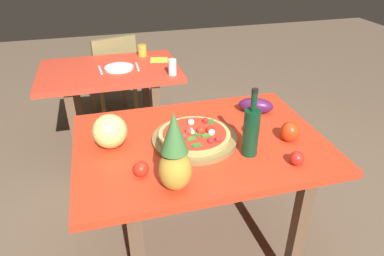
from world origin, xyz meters
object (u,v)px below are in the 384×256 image
Objects in this scene: tomato_near_board at (141,169)px; knife_utensil at (137,67)px; bell_pepper at (290,132)px; tomato_beside_pepper at (252,128)px; pineapple_left at (175,156)px; background_table at (111,83)px; pizza at (195,134)px; eggplant at (256,106)px; drinking_glass_juice at (142,50)px; dining_chair at (113,74)px; tomato_at_corner at (297,158)px; wine_bottle at (251,131)px; dinner_plate at (119,68)px; melon at (110,131)px; drinking_glass_water at (172,67)px; napkin_folded at (159,60)px; pizza_board at (195,139)px; display_table at (200,155)px; fork_utensil at (100,70)px.

tomato_near_board is 0.39× the size of knife_utensil.
bell_pepper reaches higher than tomato_beside_pepper.
background_table is at bearing 96.92° from pineapple_left.
eggplant is at bearing 26.81° from pizza.
drinking_glass_juice reaches higher than pizza.
dining_chair reaches higher than bell_pepper.
wine_bottle is at bearing 141.67° from tomato_at_corner.
dinner_plate is (-0.11, 1.48, -0.15)m from pineapple_left.
melon is 1.39m from drinking_glass_juice.
drinking_glass_water is 0.35m from napkin_folded.
tomato_beside_pepper is (0.48, 0.32, -0.12)m from pineapple_left.
melon is at bearing 70.64° from dining_chair.
knife_utensil is at bearing 110.24° from tomato_at_corner.
napkin_folded is at bearing 106.89° from bell_pepper.
melon is 1.29m from napkin_folded.
wine_bottle is (0.22, -0.17, 0.11)m from pizza_board.
pineapple_left reaches higher than pizza_board.
pizza is 0.50m from tomato_at_corner.
pineapple_left is 3.79× the size of drinking_glass_juice.
melon is 2.38× the size of tomato_beside_pepper.
drinking_glass_water is (0.39, 1.14, 0.02)m from tomato_near_board.
dining_chair is at bearing 112.67° from bell_pepper.
wine_bottle is 0.21m from tomato_beside_pepper.
melon is at bearing 159.35° from wine_bottle.
drinking_glass_water is at bearing -83.46° from napkin_folded.
tomato_beside_pepper is at bearing -75.26° from drinking_glass_juice.
display_table is 5.72× the size of dinner_plate.
bell_pepper is 0.59× the size of fork_utensil.
eggplant is 0.25m from tomato_beside_pepper.
dinner_plate is at bearing 83.39° from melon.
drinking_glass_juice is (0.29, 0.24, 0.16)m from background_table.
drinking_glass_water reaches higher than pizza_board.
dinner_plate is at bearing -18.74° from background_table.
napkin_folded is (-0.38, 1.06, -0.04)m from eggplant.
drinking_glass_juice reaches higher than background_table.
tomato_beside_pepper is 0.76× the size of drinking_glass_juice.
pizza is 3.44× the size of bell_pepper.
dinner_plate is 0.35m from napkin_folded.
wine_bottle reaches higher than pizza.
bell_pepper is at bearing -73.11° from napkin_folded.
pizza is at bearing -75.11° from fork_utensil.
napkin_folded is at bearing 87.80° from pizza_board.
drinking_glass_water is (0.50, 0.86, -0.03)m from melon.
background_table is 11.32× the size of drinking_glass_juice.
drinking_glass_juice is at bearing 75.67° from melon.
pineapple_left is at bearing -101.69° from drinking_glass_water.
eggplant is at bearing 62.20° from wine_bottle.
knife_utensil is (-0.17, 1.15, 0.09)m from display_table.
display_table is 1.80m from dining_chair.
display_table is 1.20m from dinner_plate.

